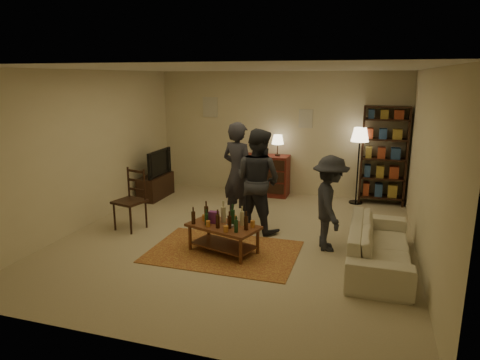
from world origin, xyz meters
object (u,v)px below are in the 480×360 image
at_px(person_left, 238,173).
at_px(person_right, 258,180).
at_px(dresser, 266,174).
at_px(person_by_sofa, 330,203).
at_px(coffee_table, 223,228).
at_px(dining_chair, 132,197).
at_px(tv_stand, 156,180).
at_px(bookshelf, 384,155).
at_px(floor_lamp, 360,140).
at_px(sofa, 379,245).

height_order(person_left, person_right, person_left).
relative_size(dresser, person_by_sofa, 0.93).
height_order(coffee_table, dresser, dresser).
xyz_separation_m(coffee_table, dresser, (-0.16, 3.31, 0.09)).
bearing_deg(person_left, dining_chair, 49.34).
bearing_deg(person_left, dresser, -69.61).
height_order(person_right, person_by_sofa, person_right).
height_order(coffee_table, tv_stand, tv_stand).
height_order(bookshelf, person_by_sofa, bookshelf).
xyz_separation_m(floor_lamp, person_right, (-1.55, -2.16, -0.46)).
relative_size(dresser, bookshelf, 0.67).
height_order(dining_chair, person_left, person_left).
distance_m(dining_chair, person_right, 2.19).
relative_size(dining_chair, person_left, 0.59).
height_order(dining_chair, person_right, person_right).
xyz_separation_m(bookshelf, person_right, (-2.04, -2.29, -0.16)).
relative_size(coffee_table, sofa, 0.56).
distance_m(tv_stand, person_right, 3.00).
bearing_deg(dresser, coffee_table, -87.26).
xyz_separation_m(bookshelf, person_by_sofa, (-0.79, -2.78, -0.31)).
relative_size(dresser, floor_lamp, 0.86).
xyz_separation_m(dining_chair, bookshelf, (4.14, 2.84, 0.47)).
xyz_separation_m(tv_stand, floor_lamp, (4.20, 0.85, 0.95)).
distance_m(person_left, person_right, 0.54).
bearing_deg(tv_stand, coffee_table, -44.84).
bearing_deg(tv_stand, dresser, 22.07).
bearing_deg(sofa, dresser, 37.54).
distance_m(dining_chair, dresser, 3.26).
bearing_deg(coffee_table, person_left, 98.45).
relative_size(coffee_table, tv_stand, 1.11).
xyz_separation_m(dining_chair, tv_stand, (-0.55, 1.86, -0.18)).
height_order(tv_stand, dresser, dresser).
bearing_deg(floor_lamp, person_by_sofa, -96.49).
distance_m(sofa, person_by_sofa, 0.94).
xyz_separation_m(bookshelf, sofa, (-0.05, -3.18, -0.73)).
bearing_deg(person_left, tv_stand, -2.63).
bearing_deg(tv_stand, person_by_sofa, -24.77).
relative_size(coffee_table, bookshelf, 0.58).
relative_size(tv_stand, sofa, 0.51).
relative_size(tv_stand, dresser, 0.78).
height_order(coffee_table, person_by_sofa, person_by_sofa).
height_order(bookshelf, sofa, bookshelf).
distance_m(floor_lamp, person_right, 2.70).
bearing_deg(bookshelf, person_right, -131.71).
bearing_deg(dining_chair, person_right, 28.04).
height_order(coffee_table, floor_lamp, floor_lamp).
xyz_separation_m(dresser, bookshelf, (2.44, 0.07, 0.56)).
relative_size(bookshelf, floor_lamp, 1.27).
bearing_deg(person_by_sofa, dresser, 16.35).
relative_size(dining_chair, dresser, 0.79).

